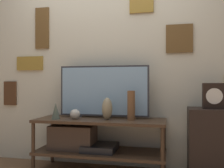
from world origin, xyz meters
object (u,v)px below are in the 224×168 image
at_px(vase_tall_ceramic, 131,105).
at_px(vase_slim_bronze, 56,111).
at_px(vase_urn_stoneware, 107,109).
at_px(vase_round_glass, 75,114).
at_px(television, 104,91).
at_px(mantel_clock, 214,96).

bearing_deg(vase_tall_ceramic, vase_slim_bronze, -173.20).
relative_size(vase_tall_ceramic, vase_urn_stoneware, 1.32).
distance_m(vase_slim_bronze, vase_round_glass, 0.22).
bearing_deg(television, vase_round_glass, -145.14).
xyz_separation_m(television, vase_urn_stoneware, (0.08, -0.16, -0.19)).
distance_m(television, vase_urn_stoneware, 0.26).
bearing_deg(vase_slim_bronze, mantel_clock, 5.08).
xyz_separation_m(vase_slim_bronze, vase_round_glass, (0.21, 0.04, -0.03)).
xyz_separation_m(television, vase_slim_bronze, (-0.49, -0.23, -0.22)).
distance_m(vase_urn_stoneware, mantel_clock, 1.10).
distance_m(vase_slim_bronze, mantel_clock, 1.67).
distance_m(television, vase_tall_ceramic, 0.39).
bearing_deg(mantel_clock, vase_tall_ceramic, -176.62).
bearing_deg(vase_urn_stoneware, vase_round_glass, -174.43).
height_order(vase_tall_ceramic, vase_round_glass, vase_tall_ceramic).
bearing_deg(mantel_clock, vase_urn_stoneware, -176.13).
relative_size(vase_round_glass, vase_urn_stoneware, 0.46).
height_order(vase_tall_ceramic, vase_slim_bronze, vase_tall_ceramic).
bearing_deg(mantel_clock, television, 175.96).
bearing_deg(television, mantel_clock, -4.04).
xyz_separation_m(vase_slim_bronze, mantel_clock, (1.66, 0.15, 0.18)).
xyz_separation_m(vase_tall_ceramic, vase_urn_stoneware, (-0.26, -0.02, -0.04)).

